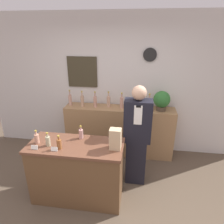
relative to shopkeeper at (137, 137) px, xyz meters
The scene contains 20 objects.
ground_plane 1.37m from the shopkeeper, 119.66° to the right, with size 14.00×14.00×0.00m, color brown.
back_wall 1.30m from the shopkeeper, 117.59° to the left, with size 5.20×0.09×2.70m.
back_shelf 0.93m from the shopkeeper, 114.78° to the left, with size 2.12×0.39×0.99m.
display_counter 1.03m from the shopkeeper, 149.52° to the right, with size 1.32×0.58×0.90m.
shopkeeper is the anchor object (origin of this frame).
potted_plant 0.94m from the shopkeeper, 61.92° to the left, with size 0.30×0.30×0.37m.
paper_bag 0.62m from the shopkeeper, 118.40° to the right, with size 0.15×0.13×0.29m.
price_card_left 1.49m from the shopkeeper, 152.80° to the right, with size 0.09×0.02×0.06m.
price_card_right 1.26m from the shopkeeper, 147.04° to the right, with size 0.09×0.02×0.06m.
counter_bottle_0 1.47m from the shopkeeper, 158.87° to the right, with size 0.06×0.06×0.20m.
counter_bottle_1 1.32m from the shopkeeper, 154.42° to the right, with size 0.06×0.06×0.20m.
counter_bottle_2 1.19m from the shopkeeper, 148.31° to the right, with size 0.06×0.06×0.20m.
counter_bottle_3 0.87m from the shopkeeper, 159.21° to the right, with size 0.06×0.06×0.20m.
shelf_bottle_0 1.59m from the shopkeeper, 149.06° to the left, with size 0.07×0.07×0.31m.
shelf_bottle_1 1.37m from the shopkeeper, 144.51° to the left, with size 0.07×0.07×0.31m.
shelf_bottle_2 1.17m from the shopkeeper, 137.02° to the left, with size 0.07×0.07×0.31m.
shelf_bottle_3 1.03m from the shopkeeper, 125.51° to the left, with size 0.07×0.07×0.31m.
shelf_bottle_4 0.89m from the shopkeeper, 112.52° to the left, with size 0.07×0.07×0.31m.
shelf_bottle_5 0.83m from the shopkeeper, 94.88° to the left, with size 0.07×0.07×0.31m.
shelf_bottle_6 0.86m from the shopkeeper, 76.61° to the left, with size 0.07×0.07×0.31m.
Camera 1 is at (0.55, -1.81, 2.34)m, focal length 32.00 mm.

